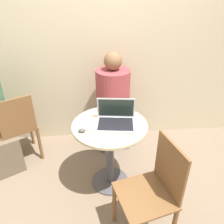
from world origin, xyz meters
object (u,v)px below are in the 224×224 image
at_px(person_seated, 112,109).
at_px(chair_empty, 152,192).
at_px(laptop, 116,120).
at_px(cell_phone, 90,129).

bearing_deg(person_seated, chair_empty, -80.98).
height_order(laptop, chair_empty, laptop).
bearing_deg(chair_empty, person_seated, 99.02).
relative_size(cell_phone, person_seated, 0.09).
relative_size(laptop, person_seated, 0.31).
distance_m(cell_phone, person_seated, 0.85).
relative_size(laptop, chair_empty, 0.43).
distance_m(cell_phone, chair_empty, 0.74).
relative_size(cell_phone, chair_empty, 0.12).
bearing_deg(cell_phone, laptop, 17.57).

